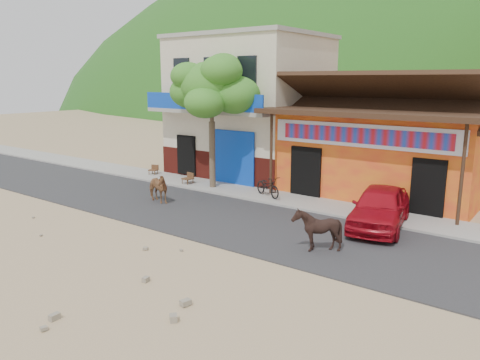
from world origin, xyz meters
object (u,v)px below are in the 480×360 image
object	(u,v)px
tree	(212,122)
scooter	(268,186)
red_car	(380,207)
cafe_chair_left	(187,174)
cow_dark	(317,230)
cow_tan	(156,187)
cafe_chair_right	(153,166)

from	to	relation	value
tree	scooter	world-z (taller)	tree
scooter	red_car	bearing A→B (deg)	-77.11
tree	cafe_chair_left	bearing A→B (deg)	-172.45
cow_dark	cafe_chair_left	world-z (taller)	cow_dark
red_car	scooter	bearing A→B (deg)	157.64
tree	red_car	world-z (taller)	tree
cafe_chair_left	cow_dark	bearing A→B (deg)	-20.11
tree	cow_tan	size ratio (longest dim) A/B	4.14
cow_dark	cafe_chair_right	bearing A→B (deg)	-108.40
cow_dark	cow_tan	bearing A→B (deg)	-94.65
cow_dark	red_car	distance (m)	3.37
tree	cow_tan	distance (m)	4.08
cafe_chair_right	red_car	bearing A→B (deg)	-22.16
red_car	cafe_chair_right	xyz separation A→B (m)	(-12.65, 1.41, -0.18)
cow_dark	red_car	world-z (taller)	red_car
tree	cafe_chair_right	distance (m)	5.11
cafe_chair_left	cafe_chair_right	xyz separation A→B (m)	(-3.00, 0.60, -0.04)
cow_dark	cafe_chair_left	bearing A→B (deg)	-111.53
cow_tan	cafe_chair_right	distance (m)	5.52
cow_dark	red_car	xyz separation A→B (m)	(0.64, 3.31, 0.06)
cow_tan	cafe_chair_left	distance (m)	3.26
cow_tan	red_car	xyz separation A→B (m)	(8.52, 2.24, 0.09)
cow_dark	tree	bearing A→B (deg)	-116.46
cafe_chair_left	tree	bearing A→B (deg)	12.03
red_car	scooter	distance (m)	5.34
cow_dark	cafe_chair_left	distance (m)	9.91
cow_dark	scooter	world-z (taller)	cow_dark
cow_tan	red_car	distance (m)	8.81
red_car	cafe_chair_left	xyz separation A→B (m)	(-9.65, 0.81, -0.15)
cow_tan	scooter	world-z (taller)	cow_tan
red_car	cafe_chair_left	bearing A→B (deg)	164.11
cow_tan	tree	bearing A→B (deg)	6.55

